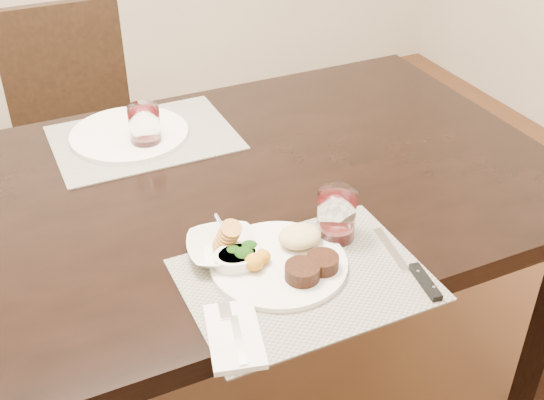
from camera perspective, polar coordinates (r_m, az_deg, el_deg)
name	(u,v)px	position (r m, az deg, el deg)	size (l,w,h in m)	color
dining_table	(150,231)	(1.61, -10.15, -2.57)	(2.00, 1.00, 0.75)	black
chair_far	(78,125)	(2.48, -15.91, 6.09)	(0.42, 0.42, 0.90)	black
placemat_near	(305,279)	(1.32, 2.77, -6.66)	(0.46, 0.34, 0.00)	gray
placemat_far	(144,138)	(1.82, -10.67, 5.14)	(0.46, 0.34, 0.00)	gray
dinner_plate	(285,259)	(1.34, 1.12, -4.97)	(0.27, 0.27, 0.05)	silver
napkin_fork	(234,335)	(1.20, -3.17, -11.24)	(0.13, 0.18, 0.02)	silver
steak_knife	(417,273)	(1.35, 12.00, -6.03)	(0.04, 0.24, 0.01)	white
cracker_bowl	(223,248)	(1.36, -4.13, -4.02)	(0.17, 0.17, 0.06)	silver
sauce_ramekin	(237,260)	(1.33, -2.94, -5.00)	(0.09, 0.14, 0.07)	silver
wine_glass_near	(336,217)	(1.40, 5.40, -1.45)	(0.08, 0.08, 0.11)	white
far_plate	(129,134)	(1.83, -11.85, 5.41)	(0.31, 0.31, 0.01)	silver
wine_glass_far	(145,128)	(1.76, -10.57, 5.92)	(0.08, 0.08, 0.11)	white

